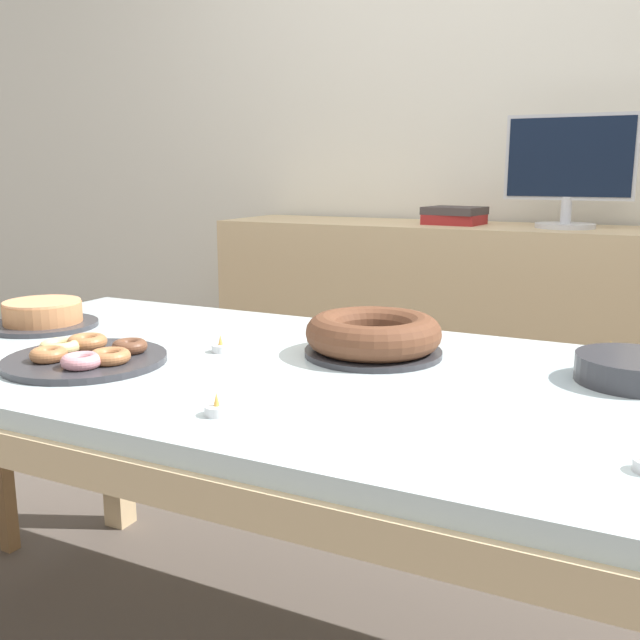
{
  "coord_description": "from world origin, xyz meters",
  "views": [
    {
      "loc": [
        0.68,
        -1.2,
        1.1
      ],
      "look_at": [
        0.0,
        0.17,
        0.78
      ],
      "focal_mm": 40.0,
      "sensor_mm": 36.0,
      "label": 1
    }
  ],
  "objects_px": {
    "cake_golden_bundt": "(373,336)",
    "tealight_centre": "(221,347)",
    "book_stack": "(454,215)",
    "plate_stack": "(634,370)",
    "computer_monitor": "(569,171)",
    "pastry_platter": "(86,356)",
    "cake_chocolate_round": "(43,316)",
    "tealight_near_front": "(610,353)",
    "tealight_right_edge": "(217,409)"
  },
  "relations": [
    {
      "from": "cake_chocolate_round",
      "to": "cake_golden_bundt",
      "type": "height_order",
      "value": "cake_golden_bundt"
    },
    {
      "from": "cake_golden_bundt",
      "to": "book_stack",
      "type": "bearing_deg",
      "value": 98.29
    },
    {
      "from": "plate_stack",
      "to": "tealight_near_front",
      "type": "relative_size",
      "value": 5.25
    },
    {
      "from": "cake_golden_bundt",
      "to": "tealight_centre",
      "type": "height_order",
      "value": "cake_golden_bundt"
    },
    {
      "from": "cake_golden_bundt",
      "to": "computer_monitor",
      "type": "bearing_deg",
      "value": 80.13
    },
    {
      "from": "cake_golden_bundt",
      "to": "tealight_near_front",
      "type": "bearing_deg",
      "value": 23.55
    },
    {
      "from": "plate_stack",
      "to": "computer_monitor",
      "type": "bearing_deg",
      "value": 103.86
    },
    {
      "from": "plate_stack",
      "to": "tealight_centre",
      "type": "bearing_deg",
      "value": -169.71
    },
    {
      "from": "book_stack",
      "to": "cake_chocolate_round",
      "type": "xyz_separation_m",
      "value": [
        -0.66,
        -1.32,
        -0.19
      ]
    },
    {
      "from": "pastry_platter",
      "to": "tealight_near_front",
      "type": "height_order",
      "value": "pastry_platter"
    },
    {
      "from": "cake_chocolate_round",
      "to": "pastry_platter",
      "type": "relative_size",
      "value": 0.81
    },
    {
      "from": "plate_stack",
      "to": "book_stack",
      "type": "bearing_deg",
      "value": 119.8
    },
    {
      "from": "tealight_right_edge",
      "to": "plate_stack",
      "type": "bearing_deg",
      "value": 39.82
    },
    {
      "from": "tealight_right_edge",
      "to": "tealight_near_front",
      "type": "xyz_separation_m",
      "value": [
        0.53,
        0.66,
        0.0
      ]
    },
    {
      "from": "book_stack",
      "to": "cake_chocolate_round",
      "type": "relative_size",
      "value": 0.83
    },
    {
      "from": "tealight_near_front",
      "to": "cake_golden_bundt",
      "type": "bearing_deg",
      "value": -156.45
    },
    {
      "from": "cake_golden_bundt",
      "to": "tealight_centre",
      "type": "xyz_separation_m",
      "value": [
        -0.3,
        -0.12,
        -0.03
      ]
    },
    {
      "from": "tealight_centre",
      "to": "tealight_right_edge",
      "type": "bearing_deg",
      "value": -56.79
    },
    {
      "from": "tealight_centre",
      "to": "tealight_near_front",
      "type": "height_order",
      "value": "same"
    },
    {
      "from": "computer_monitor",
      "to": "tealight_near_front",
      "type": "height_order",
      "value": "computer_monitor"
    },
    {
      "from": "cake_chocolate_round",
      "to": "tealight_near_front",
      "type": "distance_m",
      "value": 1.32
    },
    {
      "from": "computer_monitor",
      "to": "pastry_platter",
      "type": "bearing_deg",
      "value": -114.77
    },
    {
      "from": "tealight_centre",
      "to": "tealight_near_front",
      "type": "bearing_deg",
      "value": 22.8
    },
    {
      "from": "book_stack",
      "to": "tealight_centre",
      "type": "distance_m",
      "value": 1.36
    },
    {
      "from": "tealight_centre",
      "to": "tealight_near_front",
      "type": "xyz_separation_m",
      "value": [
        0.75,
        0.32,
        0.0
      ]
    },
    {
      "from": "plate_stack",
      "to": "tealight_near_front",
      "type": "xyz_separation_m",
      "value": [
        -0.05,
        0.17,
        -0.01
      ]
    },
    {
      "from": "tealight_centre",
      "to": "computer_monitor",
      "type": "bearing_deg",
      "value": 68.93
    },
    {
      "from": "tealight_right_edge",
      "to": "computer_monitor",
      "type": "bearing_deg",
      "value": 80.14
    },
    {
      "from": "plate_stack",
      "to": "tealight_right_edge",
      "type": "relative_size",
      "value": 5.25
    },
    {
      "from": "pastry_platter",
      "to": "tealight_right_edge",
      "type": "relative_size",
      "value": 8.08
    },
    {
      "from": "book_stack",
      "to": "tealight_near_front",
      "type": "distance_m",
      "value": 1.21
    },
    {
      "from": "plate_stack",
      "to": "tealight_centre",
      "type": "height_order",
      "value": "plate_stack"
    },
    {
      "from": "computer_monitor",
      "to": "book_stack",
      "type": "distance_m",
      "value": 0.42
    },
    {
      "from": "computer_monitor",
      "to": "book_stack",
      "type": "bearing_deg",
      "value": 179.79
    },
    {
      "from": "cake_chocolate_round",
      "to": "cake_golden_bundt",
      "type": "distance_m",
      "value": 0.85
    },
    {
      "from": "pastry_platter",
      "to": "tealight_centre",
      "type": "relative_size",
      "value": 8.08
    },
    {
      "from": "computer_monitor",
      "to": "book_stack",
      "type": "height_order",
      "value": "computer_monitor"
    },
    {
      "from": "tealight_near_front",
      "to": "pastry_platter",
      "type": "bearing_deg",
      "value": -151.49
    },
    {
      "from": "pastry_platter",
      "to": "cake_chocolate_round",
      "type": "bearing_deg",
      "value": 148.55
    },
    {
      "from": "cake_chocolate_round",
      "to": "tealight_near_front",
      "type": "relative_size",
      "value": 6.55
    },
    {
      "from": "pastry_platter",
      "to": "plate_stack",
      "type": "bearing_deg",
      "value": 18.97
    },
    {
      "from": "book_stack",
      "to": "pastry_platter",
      "type": "height_order",
      "value": "book_stack"
    },
    {
      "from": "cake_golden_bundt",
      "to": "tealight_right_edge",
      "type": "bearing_deg",
      "value": -99.85
    },
    {
      "from": "cake_chocolate_round",
      "to": "cake_golden_bundt",
      "type": "relative_size",
      "value": 0.9
    },
    {
      "from": "cake_chocolate_round",
      "to": "tealight_centre",
      "type": "xyz_separation_m",
      "value": [
        0.54,
        -0.01,
        -0.02
      ]
    },
    {
      "from": "cake_golden_bundt",
      "to": "pastry_platter",
      "type": "height_order",
      "value": "cake_golden_bundt"
    },
    {
      "from": "pastry_platter",
      "to": "cake_golden_bundt",
      "type": "bearing_deg",
      "value": 32.65
    },
    {
      "from": "plate_stack",
      "to": "tealight_near_front",
      "type": "bearing_deg",
      "value": 107.71
    },
    {
      "from": "book_stack",
      "to": "plate_stack",
      "type": "distance_m",
      "value": 1.38
    },
    {
      "from": "cake_golden_bundt",
      "to": "tealight_centre",
      "type": "bearing_deg",
      "value": -158.33
    }
  ]
}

